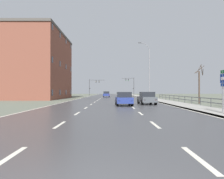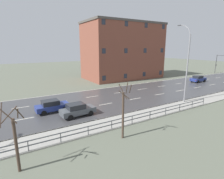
# 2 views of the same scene
# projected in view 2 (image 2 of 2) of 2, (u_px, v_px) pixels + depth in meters

# --- Properties ---
(ground_plane) EXTENTS (160.00, 160.00, 0.12)m
(ground_plane) POSITION_uv_depth(u_px,v_px,m) (180.00, 87.00, 37.38)
(ground_plane) COLOR #5B6051
(road_asphalt_strip) EXTENTS (14.00, 120.00, 0.03)m
(road_asphalt_strip) POSITION_uv_depth(u_px,v_px,m) (212.00, 81.00, 43.37)
(road_asphalt_strip) COLOR #3D3D3F
(road_asphalt_strip) RESTS_ON ground
(guardrail) EXTENTS (0.07, 35.70, 1.00)m
(guardrail) POSITION_uv_depth(u_px,v_px,m) (88.00, 129.00, 16.46)
(guardrail) COLOR #515459
(guardrail) RESTS_ON ground
(street_lamp_midground) EXTENTS (2.29, 0.24, 11.26)m
(street_lamp_midground) POSITION_uv_depth(u_px,v_px,m) (187.00, 65.00, 25.60)
(street_lamp_midground) COLOR slate
(street_lamp_midground) RESTS_ON ground
(traffic_signal_left) EXTENTS (5.49, 0.36, 5.86)m
(traffic_signal_left) POSITION_uv_depth(u_px,v_px,m) (221.00, 61.00, 55.28)
(traffic_signal_left) COLOR #38383A
(traffic_signal_left) RESTS_ON ground
(car_near_right) EXTENTS (1.94, 4.15, 1.57)m
(car_near_right) POSITION_uv_depth(u_px,v_px,m) (52.00, 106.00, 22.66)
(car_near_right) COLOR navy
(car_near_right) RESTS_ON ground
(car_far_left) EXTENTS (1.90, 4.13, 1.57)m
(car_far_left) POSITION_uv_depth(u_px,v_px,m) (198.00, 79.00, 42.36)
(car_far_left) COLOR navy
(car_far_left) RESTS_ON ground
(car_far_right) EXTENTS (2.00, 4.18, 1.57)m
(car_far_right) POSITION_uv_depth(u_px,v_px,m) (77.00, 110.00, 21.30)
(car_far_right) COLOR #474C51
(car_far_right) RESTS_ON ground
(brick_building) EXTENTS (11.13, 20.22, 14.32)m
(brick_building) POSITION_uv_depth(u_px,v_px,m) (123.00, 51.00, 47.21)
(brick_building) COLOR brown
(brick_building) RESTS_ON ground
(bare_tree_near) EXTENTS (1.41, 1.49, 4.71)m
(bare_tree_near) POSITION_uv_depth(u_px,v_px,m) (15.00, 140.00, 11.38)
(bare_tree_near) COLOR #423328
(bare_tree_near) RESTS_ON ground
(bare_tree_mid) EXTENTS (1.12, 1.53, 5.25)m
(bare_tree_mid) POSITION_uv_depth(u_px,v_px,m) (123.00, 112.00, 15.71)
(bare_tree_mid) COLOR #423328
(bare_tree_mid) RESTS_ON ground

